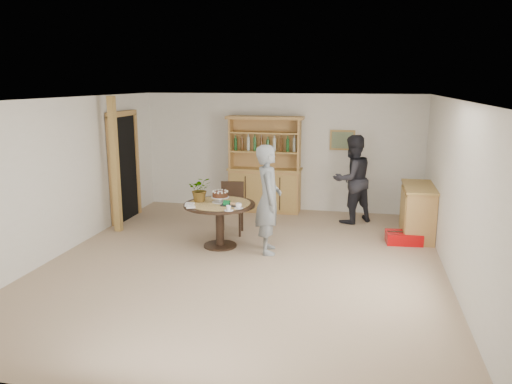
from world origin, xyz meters
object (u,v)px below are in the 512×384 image
object	(u,v)px
hutch	(265,180)
dining_table	(220,212)
dining_chair	(232,204)
red_suitcase	(404,238)
teen_boy	(268,199)
sideboard	(418,211)
adult_person	(352,179)

from	to	relation	value
hutch	dining_table	xyz separation A→B (m)	(-0.28, -2.52, -0.08)
hutch	dining_chair	xyz separation A→B (m)	(-0.29, -1.69, -0.15)
dining_table	red_suitcase	bearing A→B (deg)	14.99
dining_table	teen_boy	size ratio (longest dim) A/B	0.68
sideboard	dining_chair	world-z (taller)	dining_chair
dining_table	teen_boy	bearing A→B (deg)	-6.71
hutch	adult_person	xyz separation A→B (m)	(1.84, -0.52, 0.18)
dining_chair	red_suitcase	bearing A→B (deg)	-6.82
sideboard	adult_person	world-z (taller)	adult_person
red_suitcase	dining_table	bearing A→B (deg)	-169.84
dining_chair	teen_boy	size ratio (longest dim) A/B	0.53
adult_person	dining_table	bearing A→B (deg)	4.22
sideboard	hutch	bearing A→B (deg)	157.79
dining_table	teen_boy	xyz separation A→B (m)	(0.85, -0.10, 0.28)
hutch	teen_boy	world-z (taller)	hutch
dining_table	dining_chair	bearing A→B (deg)	90.64
hutch	red_suitcase	bearing A→B (deg)	-31.33
hutch	teen_boy	distance (m)	2.69
hutch	adult_person	size ratio (longest dim) A/B	1.17
hutch	sideboard	distance (m)	3.29
adult_person	red_suitcase	xyz separation A→B (m)	(0.94, -1.18, -0.77)
dining_chair	adult_person	bearing A→B (deg)	21.99
dining_table	red_suitcase	world-z (taller)	dining_table
dining_chair	sideboard	bearing A→B (deg)	0.97
adult_person	teen_boy	bearing A→B (deg)	19.67
teen_boy	dining_chair	bearing A→B (deg)	29.15
hutch	adult_person	bearing A→B (deg)	-15.76
dining_chair	red_suitcase	world-z (taller)	dining_chair
teen_boy	adult_person	xyz separation A→B (m)	(1.28, 2.10, -0.02)
hutch	sideboard	xyz separation A→B (m)	(3.04, -1.24, -0.22)
adult_person	red_suitcase	distance (m)	1.69
red_suitcase	teen_boy	bearing A→B (deg)	-162.27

